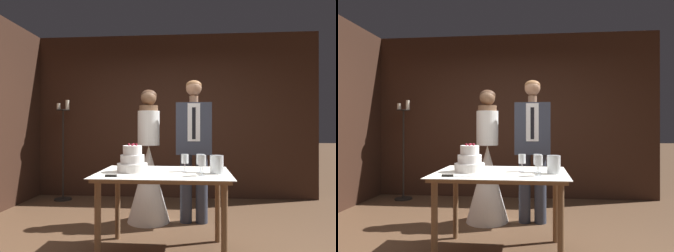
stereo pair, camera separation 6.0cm
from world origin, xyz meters
TOP-DOWN VIEW (x-y plane):
  - wall_back at (0.00, 2.34)m, footprint 4.89×0.12m
  - cake_table at (0.10, 0.01)m, footprint 1.25×0.86m
  - tiered_cake at (-0.20, 0.02)m, footprint 0.29×0.29m
  - cake_knife at (-0.24, -0.30)m, footprint 0.44×0.05m
  - wine_glass_near at (0.46, -0.17)m, footprint 0.07×0.07m
  - wine_glass_middle at (0.45, 0.02)m, footprint 0.08×0.08m
  - wine_glass_far at (0.30, 0.06)m, footprint 0.07×0.07m
  - hurricane_candle at (0.60, -0.03)m, footprint 0.12×0.12m
  - bride at (-0.18, 0.96)m, footprint 0.54×0.54m
  - groom at (0.39, 0.96)m, footprint 0.44×0.25m
  - candle_stand at (-1.76, 1.97)m, footprint 0.28×0.28m

SIDE VIEW (x-z plane):
  - bride at x=-0.18m, z-range -0.23..1.46m
  - cake_table at x=0.10m, z-range 0.29..1.07m
  - candle_stand at x=-1.76m, z-range -0.07..1.58m
  - cake_knife at x=-0.24m, z-range 0.77..0.79m
  - hurricane_candle at x=0.60m, z-range 0.77..0.94m
  - tiered_cake at x=-0.20m, z-range 0.74..1.01m
  - wine_glass_far at x=0.30m, z-range 0.81..0.97m
  - wine_glass_middle at x=0.45m, z-range 0.81..0.98m
  - wine_glass_near at x=0.46m, z-range 0.81..1.00m
  - groom at x=0.39m, z-range 0.11..1.90m
  - wall_back at x=0.00m, z-range 0.00..2.78m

